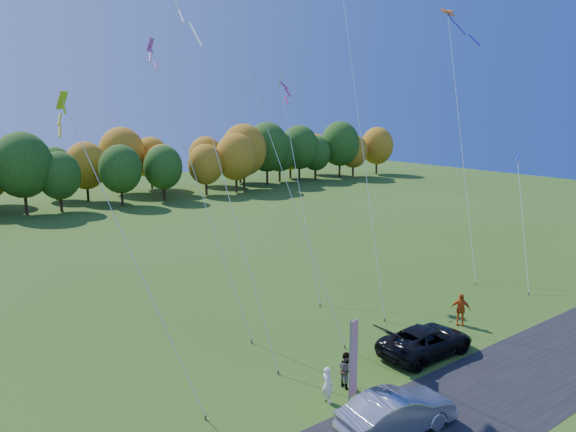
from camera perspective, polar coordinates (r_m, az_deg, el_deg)
ground at (r=27.21m, az=8.11°, el=-16.64°), size 160.00×160.00×0.00m
asphalt_strip at (r=24.98m, az=15.10°, el=-19.66°), size 90.00×6.00×0.01m
tree_line at (r=74.74m, az=-23.69°, el=0.54°), size 116.00×12.00×10.00m
black_suv at (r=30.39m, az=13.84°, el=-12.19°), size 5.50×2.65×1.51m
silver_sedan at (r=23.72m, az=11.02°, el=-18.97°), size 5.17×2.37×1.64m
person_tailgate_a at (r=25.33m, az=4.02°, el=-16.71°), size 0.44×0.63×1.63m
person_tailgate_b at (r=26.61m, az=5.90°, el=-15.24°), size 0.73×0.89×1.67m
person_east at (r=34.63m, az=17.11°, el=-9.05°), size 1.02×1.19×1.91m
feather_flag at (r=23.42m, az=6.59°, el=-14.14°), size 0.57×0.18×4.35m
kite_delta_blue at (r=29.71m, az=-3.11°, el=11.62°), size 6.29×9.72×26.67m
kite_parafoil_orange at (r=37.37m, az=6.20°, el=17.27°), size 5.50×11.55×33.57m
kite_delta_red at (r=28.68m, az=-7.62°, el=7.82°), size 2.94×9.76×20.74m
kite_parafoil_rainbow at (r=45.50m, az=17.14°, el=7.63°), size 7.51×8.71×20.69m
kite_diamond_yellow at (r=24.24m, az=-15.56°, el=-3.82°), size 3.54×7.05×13.62m
kite_diamond_white at (r=38.07m, az=1.10°, el=3.19°), size 3.07×8.04×15.22m
kite_diamond_pink at (r=31.34m, az=-8.97°, el=2.77°), size 2.52×7.63×16.70m
kite_diamond_blue_low at (r=43.14m, az=22.74°, el=-0.58°), size 4.31×4.30×9.31m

